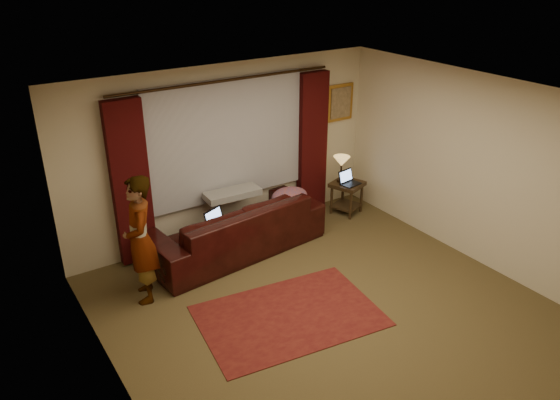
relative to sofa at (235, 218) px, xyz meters
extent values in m
cube|color=brown|center=(0.22, -1.90, -0.53)|extent=(5.00, 5.00, 0.01)
cube|color=silver|center=(0.22, -1.90, 2.07)|extent=(5.00, 5.00, 0.02)
cube|color=beige|center=(0.22, 0.60, 0.77)|extent=(5.00, 0.02, 2.60)
cube|color=beige|center=(0.22, -4.40, 0.77)|extent=(5.00, 0.02, 2.60)
cube|color=beige|center=(-2.28, -1.90, 0.77)|extent=(0.02, 5.00, 2.60)
cube|color=beige|center=(2.72, -1.90, 0.77)|extent=(0.02, 5.00, 2.60)
cube|color=#A4A4AC|center=(0.22, 0.54, 0.97)|extent=(2.50, 0.05, 1.80)
cube|color=#350808|center=(-1.28, 0.49, 0.65)|extent=(0.50, 0.14, 2.30)
cube|color=#350808|center=(1.72, 0.49, 0.65)|extent=(0.50, 0.14, 2.30)
cylinder|color=black|center=(0.22, 0.49, 1.85)|extent=(0.04, 0.04, 3.40)
cube|color=#B17A29|center=(2.32, 0.57, 1.22)|extent=(0.50, 0.04, 0.60)
imported|color=black|center=(0.00, 0.00, 0.00)|extent=(2.73, 1.40, 1.06)
cube|color=gray|center=(0.12, 0.27, 0.53)|extent=(0.84, 0.37, 0.10)
ellipsoid|color=#744353|center=(0.91, -0.05, 0.12)|extent=(0.65, 0.55, 0.24)
cube|color=maroon|center=(-0.23, -1.74, -0.52)|extent=(2.29, 1.68, 0.01)
cube|color=black|center=(2.16, 0.09, -0.26)|extent=(0.60, 0.60, 0.54)
imported|color=gray|center=(-1.52, -0.42, 0.29)|extent=(0.59, 0.59, 1.65)
camera|label=1|loc=(-3.28, -6.18, 3.51)|focal=35.00mm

